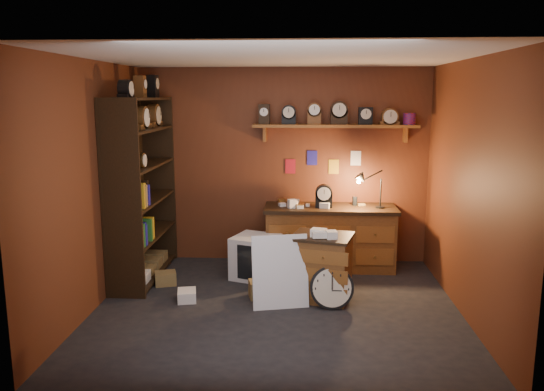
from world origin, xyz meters
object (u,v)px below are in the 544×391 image
at_px(workbench, 330,234).
at_px(big_round_clock, 332,288).
at_px(shelving_unit, 139,181).
at_px(low_cabinet, 322,264).

bearing_deg(workbench, big_round_clock, -91.92).
bearing_deg(shelving_unit, low_cabinet, -15.73).
bearing_deg(shelving_unit, big_round_clock, -21.26).
xyz_separation_m(low_cabinet, big_round_clock, (0.10, -0.29, -0.17)).
relative_size(shelving_unit, workbench, 1.46).
bearing_deg(big_round_clock, low_cabinet, 109.86).
distance_m(workbench, big_round_clock, 1.45).
height_order(shelving_unit, low_cabinet, shelving_unit).
height_order(low_cabinet, big_round_clock, low_cabinet).
distance_m(shelving_unit, big_round_clock, 2.77).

